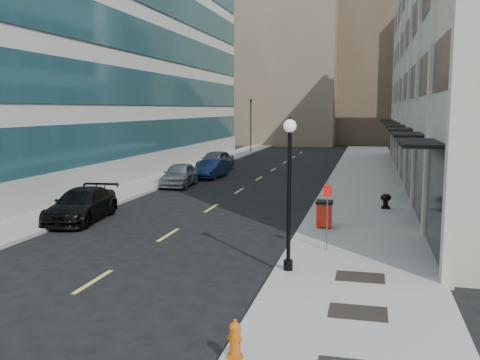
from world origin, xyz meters
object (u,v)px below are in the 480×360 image
at_px(car_grey_sedan, 215,160).
at_px(trash_bin, 324,213).
at_px(traffic_signal, 251,103).
at_px(car_black_pickup, 81,205).
at_px(fire_hydrant, 235,339).
at_px(sign_post, 327,206).
at_px(urn_planter, 386,200).
at_px(car_blue_sedan, 212,169).
at_px(lamppost, 289,181).
at_px(car_silver_sedan, 179,175).

bearing_deg(car_grey_sedan, trash_bin, -55.71).
bearing_deg(traffic_signal, car_grey_sedan, -86.98).
bearing_deg(car_black_pickup, fire_hydrant, -55.23).
relative_size(traffic_signal, car_black_pickup, 1.39).
relative_size(sign_post, urn_planter, 3.34).
height_order(car_blue_sedan, urn_planter, car_blue_sedan).
distance_m(traffic_signal, urn_planter, 36.08).
bearing_deg(fire_hydrant, lamppost, 107.25).
bearing_deg(urn_planter, lamppost, -105.73).
xyz_separation_m(car_black_pickup, car_blue_sedan, (1.36, 15.94, -0.06)).
distance_m(traffic_signal, car_blue_sedan, 23.06).
height_order(fire_hydrant, urn_planter, fire_hydrant).
bearing_deg(car_silver_sedan, lamppost, -64.84).
height_order(car_silver_sedan, sign_post, sign_post).
relative_size(trash_bin, urn_planter, 1.52).
bearing_deg(car_black_pickup, car_silver_sedan, 81.23).
xyz_separation_m(car_silver_sedan, trash_bin, (10.29, -10.75, -0.01)).
xyz_separation_m(lamppost, urn_planter, (3.15, 11.18, -2.30)).
distance_m(car_silver_sedan, car_grey_sedan, 9.36).
bearing_deg(lamppost, fire_hydrant, -91.44).
relative_size(car_silver_sedan, urn_planter, 6.10).
xyz_separation_m(car_grey_sedan, urn_planter, (13.17, -15.17, -0.22)).
xyz_separation_m(traffic_signal, trash_bin, (11.51, -37.75, -4.97)).
relative_size(car_silver_sedan, sign_post, 1.83).
height_order(trash_bin, sign_post, sign_post).
relative_size(traffic_signal, sign_post, 2.86).
bearing_deg(car_silver_sedan, fire_hydrant, -72.01).
xyz_separation_m(trash_bin, sign_post, (0.39, -3.65, 0.97)).
bearing_deg(lamppost, traffic_signal, 103.98).
xyz_separation_m(traffic_signal, car_grey_sedan, (0.93, -17.65, -4.91)).
bearing_deg(car_grey_sedan, traffic_signal, 99.54).
xyz_separation_m(traffic_signal, lamppost, (10.95, -44.00, -2.82)).
bearing_deg(car_black_pickup, car_blue_sedan, 78.99).
relative_size(traffic_signal, trash_bin, 6.28).
height_order(car_silver_sedan, car_blue_sedan, car_silver_sedan).
relative_size(car_grey_sedan, fire_hydrant, 6.03).
distance_m(car_blue_sedan, car_grey_sedan, 4.89).
bearing_deg(car_black_pickup, urn_planter, 16.28).
bearing_deg(car_blue_sedan, car_grey_sedan, 107.26).
relative_size(traffic_signal, lamppost, 1.49).
distance_m(trash_bin, urn_planter, 5.57).
height_order(car_grey_sedan, sign_post, sign_post).
relative_size(car_blue_sedan, trash_bin, 3.64).
distance_m(car_blue_sedan, trash_bin, 18.02).
distance_m(car_silver_sedan, car_blue_sedan, 4.67).
height_order(car_grey_sedan, fire_hydrant, car_grey_sedan).
relative_size(traffic_signal, urn_planter, 9.56).
distance_m(car_silver_sedan, urn_planter, 14.13).
bearing_deg(car_silver_sedan, sign_post, -58.06).
relative_size(trash_bin, lamppost, 0.24).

